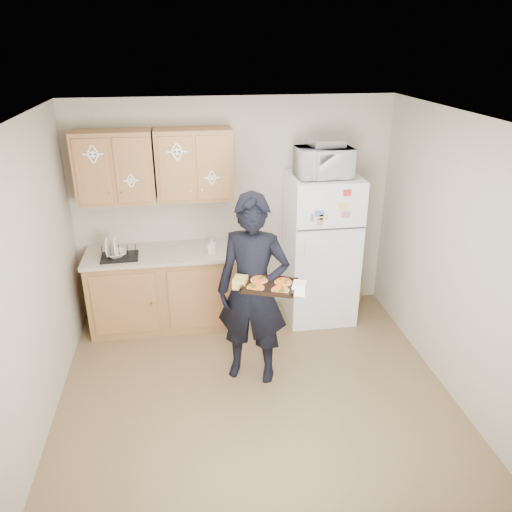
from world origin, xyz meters
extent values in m
plane|color=brown|center=(0.00, 0.00, 0.00)|extent=(3.60, 3.60, 0.00)
plane|color=silver|center=(0.00, 0.00, 2.50)|extent=(3.60, 3.60, 0.00)
cube|color=#B1A58F|center=(0.00, 1.80, 1.25)|extent=(3.60, 0.04, 2.50)
cube|color=#B1A58F|center=(0.00, -1.80, 1.25)|extent=(3.60, 0.04, 2.50)
cube|color=#B1A58F|center=(-1.80, 0.00, 1.25)|extent=(0.04, 3.60, 2.50)
cube|color=#B1A58F|center=(1.80, 0.00, 1.25)|extent=(0.04, 3.60, 2.50)
cube|color=white|center=(0.95, 1.43, 0.85)|extent=(0.75, 0.70, 1.70)
cube|color=olive|center=(-0.85, 1.48, 0.43)|extent=(1.60, 0.60, 0.86)
cube|color=#C1AC94|center=(-0.85, 1.48, 0.88)|extent=(1.64, 0.64, 0.04)
cube|color=olive|center=(-1.25, 1.61, 1.83)|extent=(0.80, 0.33, 0.75)
cube|color=olive|center=(-0.43, 1.61, 1.83)|extent=(0.80, 0.33, 0.75)
cube|color=#D6C14B|center=(1.47, 1.67, 0.16)|extent=(0.20, 0.07, 0.32)
imported|color=black|center=(0.02, 0.38, 0.92)|extent=(0.78, 0.65, 1.84)
cube|color=black|center=(0.13, 0.10, 1.11)|extent=(0.54, 0.47, 0.04)
cylinder|color=orange|center=(0.00, 0.07, 1.12)|extent=(0.15, 0.15, 0.02)
cylinder|color=orange|center=(0.20, -0.01, 1.12)|extent=(0.15, 0.15, 0.02)
cylinder|color=orange|center=(0.05, 0.21, 1.12)|extent=(0.15, 0.15, 0.02)
cylinder|color=orange|center=(0.25, 0.14, 1.12)|extent=(0.15, 0.15, 0.02)
imported|color=white|center=(0.91, 1.38, 1.86)|extent=(0.59, 0.42, 0.32)
cube|color=#AEADB4|center=(0.95, 1.41, 2.05)|extent=(0.36, 0.26, 0.07)
cube|color=black|center=(-1.27, 1.39, 0.98)|extent=(0.40, 0.30, 0.15)
imported|color=silver|center=(-1.31, 1.39, 0.95)|extent=(0.26, 0.26, 0.05)
imported|color=white|center=(-0.29, 1.36, 0.99)|extent=(0.09, 0.10, 0.17)
camera|label=1|loc=(-0.54, -3.64, 3.06)|focal=35.00mm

